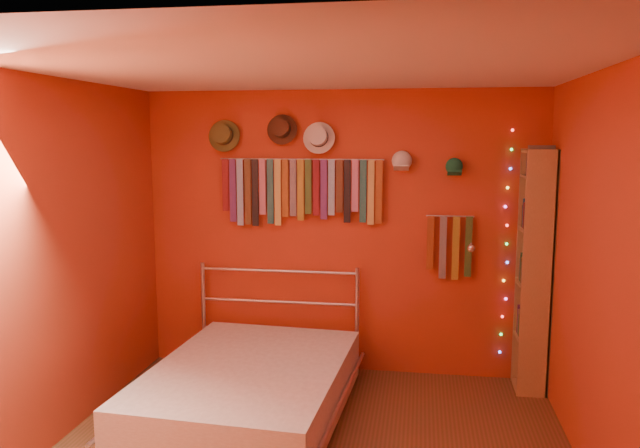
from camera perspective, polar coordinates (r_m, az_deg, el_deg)
The scene contains 15 objects.
back_wall at distance 5.52m, azimuth 1.89°, elevation -0.83°, with size 3.50×0.02×2.50m, color #A7451B.
right_wall at distance 3.90m, azimuth 24.78°, elevation -5.33°, with size 0.02×3.50×2.50m, color #A7451B.
left_wall at distance 4.48m, azimuth -24.08°, elevation -3.63°, with size 0.02×3.50×2.50m, color #A7451B.
ceiling at distance 3.75m, azimuth -1.55°, elevation 14.13°, with size 3.50×3.50×0.02m, color white.
tie_rack at distance 5.47m, azimuth -1.88°, elevation 3.29°, with size 1.45×0.03×0.60m.
small_tie_rack at distance 5.43m, azimuth 11.78°, elevation -1.83°, with size 0.40×0.03×0.55m.
fedora_olive at distance 5.59m, azimuth -8.86°, elevation 8.05°, with size 0.28×0.15×0.28m.
fedora_brown at distance 5.45m, azimuth -3.57°, elevation 8.70°, with size 0.26×0.14×0.26m.
fedora_white at distance 5.39m, azimuth -0.15°, elevation 7.96°, with size 0.28×0.15×0.27m.
cap_white at distance 5.36m, azimuth 7.48°, elevation 5.73°, with size 0.18×0.22×0.18m.
cap_green at distance 5.37m, azimuth 12.17°, elevation 5.15°, with size 0.16×0.20×0.16m.
fairy_lights at distance 5.49m, azimuth 16.65°, elevation -1.76°, with size 0.06×0.02×1.93m.
reading_lamp at distance 5.29m, azimuth 13.62°, elevation -2.11°, with size 0.06×0.27×0.08m.
bookshelf at distance 5.39m, azimuth 19.37°, elevation -4.02°, with size 0.25×0.34×2.00m.
bed at distance 4.86m, azimuth -6.51°, elevation -14.76°, with size 1.56×2.03×0.96m.
Camera 1 is at (0.69, -3.66, 2.11)m, focal length 35.00 mm.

